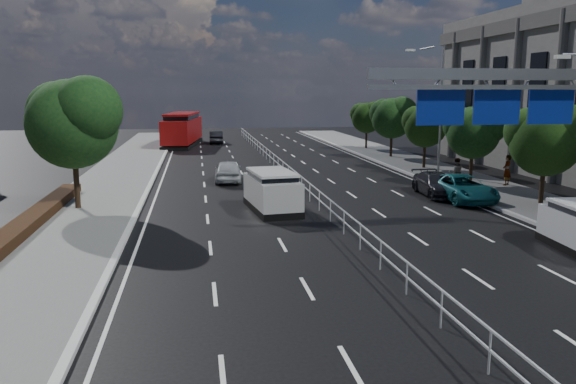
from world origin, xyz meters
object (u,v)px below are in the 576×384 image
object	(u,v)px
parked_car_dark	(436,184)
pedestrian_a	(507,170)
pedestrian_b	(456,173)
parked_car_teal	(462,188)
white_minivan	(272,191)
near_car_silver	(228,171)
overhead_gantry	(516,100)
red_bus	(182,129)
near_car_dark	(216,137)

from	to	relation	value
parked_car_dark	pedestrian_a	world-z (taller)	pedestrian_a
parked_car_dark	pedestrian_b	xyz separation A→B (m)	(2.04, 1.78, 0.38)
parked_car_teal	white_minivan	bearing A→B (deg)	-176.15
near_car_silver	pedestrian_a	xyz separation A→B (m)	(17.04, -5.04, 0.36)
white_minivan	pedestrian_b	size ratio (longest dim) A/B	2.72
overhead_gantry	red_bus	distance (m)	44.30
pedestrian_a	red_bus	bearing A→B (deg)	-96.12
near_car_dark	parked_car_dark	xyz separation A→B (m)	(11.36, -34.88, -0.04)
red_bus	parked_car_teal	distance (m)	38.01
pedestrian_a	overhead_gantry	bearing A→B (deg)	20.18
near_car_silver	near_car_dark	size ratio (longest dim) A/B	1.01
red_bus	overhead_gantry	bearing A→B (deg)	-63.60
white_minivan	near_car_silver	distance (m)	9.71
near_car_dark	parked_car_dark	bearing A→B (deg)	108.84
overhead_gantry	red_bus	bearing A→B (deg)	108.82
white_minivan	near_car_silver	xyz separation A→B (m)	(-1.67, 9.56, -0.27)
white_minivan	parked_car_dark	distance (m)	10.25
pedestrian_b	parked_car_dark	bearing A→B (deg)	48.76
near_car_silver	pedestrian_a	distance (m)	17.78
near_car_dark	pedestrian_a	xyz separation A→B (m)	(16.83, -32.98, 0.39)
white_minivan	near_car_silver	world-z (taller)	white_minivan
red_bus	parked_car_teal	xyz separation A→B (m)	(15.80, -34.55, -1.16)
near_car_silver	parked_car_teal	world-z (taller)	near_car_silver
pedestrian_b	parked_car_teal	bearing A→B (deg)	77.28
white_minivan	pedestrian_a	size ratio (longest dim) A/B	2.57
white_minivan	pedestrian_b	bearing A→B (deg)	13.51
overhead_gantry	near_car_dark	distance (m)	45.34
near_car_silver	pedestrian_b	xyz separation A→B (m)	(13.61, -5.17, 0.31)
red_bus	near_car_silver	xyz separation A→B (m)	(3.49, -25.89, -1.14)
white_minivan	near_car_dark	world-z (taller)	white_minivan
near_car_silver	parked_car_dark	bearing A→B (deg)	151.84
parked_car_teal	pedestrian_a	size ratio (longest dim) A/B	2.67
pedestrian_b	near_car_silver	bearing A→B (deg)	-13.10
overhead_gantry	pedestrian_a	size ratio (longest dim) A/B	5.41
near_car_dark	near_car_silver	bearing A→B (deg)	90.36
parked_car_dark	pedestrian_a	size ratio (longest dim) A/B	2.37
red_bus	pedestrian_b	distance (m)	35.47
pedestrian_b	red_bus	bearing A→B (deg)	-53.47
parked_car_dark	pedestrian_b	size ratio (longest dim) A/B	2.52
near_car_silver	pedestrian_b	distance (m)	14.56
parked_car_teal	pedestrian_a	distance (m)	5.97
near_car_dark	parked_car_dark	world-z (taller)	near_car_dark
red_bus	parked_car_teal	bearing A→B (deg)	-57.85
white_minivan	pedestrian_b	distance (m)	12.72
near_car_silver	parked_car_dark	distance (m)	13.50
white_minivan	pedestrian_b	xyz separation A→B (m)	(11.94, 4.39, 0.04)
near_car_silver	near_car_dark	xyz separation A→B (m)	(0.22, 27.94, -0.03)
near_car_dark	red_bus	bearing A→B (deg)	29.69
parked_car_teal	parked_car_dark	world-z (taller)	parked_car_teal
parked_car_dark	pedestrian_a	xyz separation A→B (m)	(5.47, 1.90, 0.43)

